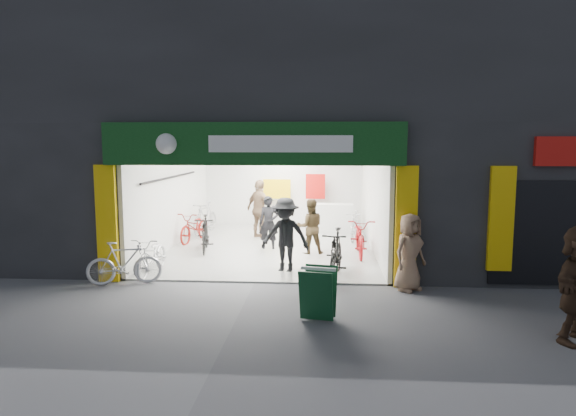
# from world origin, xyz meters

# --- Properties ---
(ground) EXTENTS (60.00, 60.00, 0.00)m
(ground) POSITION_xyz_m (0.00, 0.00, 0.00)
(ground) COLOR #56565B
(ground) RESTS_ON ground
(building) EXTENTS (17.00, 10.27, 8.00)m
(building) POSITION_xyz_m (0.91, 4.99, 4.31)
(building) COLOR #232326
(building) RESTS_ON ground
(bike_left_front) EXTENTS (0.65, 1.75, 0.91)m
(bike_left_front) POSITION_xyz_m (-2.48, 0.60, 0.46)
(bike_left_front) COLOR silver
(bike_left_front) RESTS_ON ground
(bike_left_midfront) EXTENTS (0.76, 1.78, 1.04)m
(bike_left_midfront) POSITION_xyz_m (-1.82, 3.13, 0.52)
(bike_left_midfront) COLOR black
(bike_left_midfront) RESTS_ON ground
(bike_left_midback) EXTENTS (0.99, 1.90, 0.95)m
(bike_left_midback) POSITION_xyz_m (-2.48, 4.54, 0.48)
(bike_left_midback) COLOR maroon
(bike_left_midback) RESTS_ON ground
(bike_left_back) EXTENTS (0.87, 1.87, 1.08)m
(bike_left_back) POSITION_xyz_m (-2.50, 6.05, 0.54)
(bike_left_back) COLOR #A3A3A7
(bike_left_back) RESTS_ON ground
(bike_right_front) EXTENTS (0.79, 1.92, 1.12)m
(bike_right_front) POSITION_xyz_m (1.80, 0.60, 0.56)
(bike_right_front) COLOR black
(bike_right_front) RESTS_ON ground
(bike_right_mid) EXTENTS (0.70, 2.01, 1.06)m
(bike_right_mid) POSITION_xyz_m (2.50, 2.92, 0.53)
(bike_right_mid) COLOR maroon
(bike_right_mid) RESTS_ON ground
(bike_right_back) EXTENTS (0.76, 1.64, 0.95)m
(bike_right_back) POSITION_xyz_m (2.50, 5.19, 0.47)
(bike_right_back) COLOR #B0B1B5
(bike_right_back) RESTS_ON ground
(parked_bike) EXTENTS (1.66, 0.89, 0.96)m
(parked_bike) POSITION_xyz_m (-2.80, -0.30, 0.48)
(parked_bike) COLOR silver
(parked_bike) RESTS_ON ground
(customer_a) EXTENTS (0.58, 0.39, 1.56)m
(customer_a) POSITION_xyz_m (-0.06, 3.54, 0.78)
(customer_a) COLOR black
(customer_a) RESTS_ON ground
(customer_b) EXTENTS (0.84, 0.70, 1.54)m
(customer_b) POSITION_xyz_m (1.14, 3.03, 0.77)
(customer_b) COLOR #3D2F1B
(customer_b) RESTS_ON ground
(customer_c) EXTENTS (1.27, 0.90, 1.79)m
(customer_c) POSITION_xyz_m (0.61, 1.02, 0.90)
(customer_c) COLOR black
(customer_c) RESTS_ON ground
(customer_d) EXTENTS (1.15, 1.08, 1.90)m
(customer_d) POSITION_xyz_m (-0.53, 5.24, 0.95)
(customer_d) COLOR #82654B
(customer_d) RESTS_ON ground
(pedestrian_near) EXTENTS (0.94, 0.91, 1.62)m
(pedestrian_near) POSITION_xyz_m (3.30, -0.30, 0.81)
(pedestrian_near) COLOR #916E54
(pedestrian_near) RESTS_ON ground
(sandwich_board) EXTENTS (0.69, 0.70, 0.90)m
(sandwich_board) POSITION_xyz_m (1.43, -2.24, 0.50)
(sandwich_board) COLOR #0F3D1F
(sandwich_board) RESTS_ON ground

